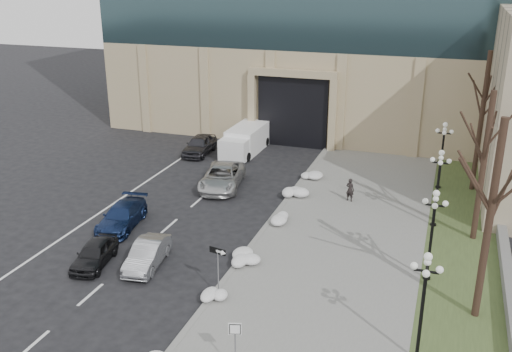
{
  "coord_description": "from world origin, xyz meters",
  "views": [
    {
      "loc": [
        8.41,
        -13.33,
        14.41
      ],
      "look_at": [
        -1.33,
        14.81,
        3.5
      ],
      "focal_mm": 40.0,
      "sensor_mm": 36.0,
      "label": 1
    }
  ],
  "objects_px": {
    "box_truck": "(246,140)",
    "lamppost_d": "(443,146)",
    "lamppost_a": "(424,293)",
    "car_a": "(95,254)",
    "one_way_sign": "(220,257)",
    "lamppost_b": "(433,223)",
    "lamppost_c": "(439,178)",
    "car_b": "(147,254)",
    "car_c": "(122,216)",
    "car_e": "(200,145)",
    "keep_sign": "(235,337)",
    "pedestrian": "(350,190)",
    "car_d": "(222,177)"
  },
  "relations": [
    {
      "from": "car_c",
      "to": "lamppost_c",
      "type": "bearing_deg",
      "value": 10.12
    },
    {
      "from": "one_way_sign",
      "to": "car_b",
      "type": "bearing_deg",
      "value": 174.23
    },
    {
      "from": "car_a",
      "to": "lamppost_a",
      "type": "bearing_deg",
      "value": -19.79
    },
    {
      "from": "car_e",
      "to": "keep_sign",
      "type": "distance_m",
      "value": 27.37
    },
    {
      "from": "car_c",
      "to": "lamppost_d",
      "type": "distance_m",
      "value": 21.52
    },
    {
      "from": "one_way_sign",
      "to": "lamppost_b",
      "type": "distance_m",
      "value": 10.12
    },
    {
      "from": "car_a",
      "to": "keep_sign",
      "type": "relative_size",
      "value": 1.61
    },
    {
      "from": "lamppost_a",
      "to": "lamppost_d",
      "type": "distance_m",
      "value": 19.5
    },
    {
      "from": "one_way_sign",
      "to": "lamppost_c",
      "type": "relative_size",
      "value": 0.51
    },
    {
      "from": "car_a",
      "to": "keep_sign",
      "type": "distance_m",
      "value": 11.4
    },
    {
      "from": "box_truck",
      "to": "lamppost_c",
      "type": "bearing_deg",
      "value": -32.32
    },
    {
      "from": "keep_sign",
      "to": "lamppost_d",
      "type": "bearing_deg",
      "value": 57.02
    },
    {
      "from": "lamppost_c",
      "to": "car_d",
      "type": "bearing_deg",
      "value": 172.29
    },
    {
      "from": "pedestrian",
      "to": "box_truck",
      "type": "relative_size",
      "value": 0.23
    },
    {
      "from": "car_a",
      "to": "car_b",
      "type": "xyz_separation_m",
      "value": [
        2.63,
        0.78,
        0.02
      ]
    },
    {
      "from": "one_way_sign",
      "to": "lamppost_d",
      "type": "relative_size",
      "value": 0.51
    },
    {
      "from": "car_e",
      "to": "pedestrian",
      "type": "relative_size",
      "value": 2.93
    },
    {
      "from": "keep_sign",
      "to": "lamppost_a",
      "type": "distance_m",
      "value": 7.16
    },
    {
      "from": "car_d",
      "to": "car_e",
      "type": "height_order",
      "value": "car_d"
    },
    {
      "from": "car_d",
      "to": "car_a",
      "type": "bearing_deg",
      "value": -109.64
    },
    {
      "from": "lamppost_b",
      "to": "lamppost_d",
      "type": "height_order",
      "value": "same"
    },
    {
      "from": "car_e",
      "to": "one_way_sign",
      "type": "relative_size",
      "value": 1.84
    },
    {
      "from": "box_truck",
      "to": "lamppost_c",
      "type": "xyz_separation_m",
      "value": [
        15.48,
        -10.12,
        2.07
      ]
    },
    {
      "from": "car_b",
      "to": "box_truck",
      "type": "distance_m",
      "value": 19.85
    },
    {
      "from": "box_truck",
      "to": "one_way_sign",
      "type": "distance_m",
      "value": 22.21
    },
    {
      "from": "car_d",
      "to": "box_truck",
      "type": "bearing_deg",
      "value": 88.27
    },
    {
      "from": "pedestrian",
      "to": "car_b",
      "type": "bearing_deg",
      "value": 72.15
    },
    {
      "from": "car_a",
      "to": "lamppost_a",
      "type": "xyz_separation_m",
      "value": [
        16.25,
        -2.58,
        2.45
      ]
    },
    {
      "from": "car_a",
      "to": "pedestrian",
      "type": "distance_m",
      "value": 16.59
    },
    {
      "from": "car_e",
      "to": "lamppost_c",
      "type": "relative_size",
      "value": 0.95
    },
    {
      "from": "lamppost_c",
      "to": "car_c",
      "type": "bearing_deg",
      "value": -160.93
    },
    {
      "from": "lamppost_d",
      "to": "keep_sign",
      "type": "bearing_deg",
      "value": -105.79
    },
    {
      "from": "box_truck",
      "to": "lamppost_b",
      "type": "relative_size",
      "value": 1.38
    },
    {
      "from": "box_truck",
      "to": "lamppost_d",
      "type": "distance_m",
      "value": 16.03
    },
    {
      "from": "car_b",
      "to": "car_c",
      "type": "xyz_separation_m",
      "value": [
        -3.73,
        3.64,
        0.03
      ]
    },
    {
      "from": "car_b",
      "to": "keep_sign",
      "type": "distance_m",
      "value": 9.7
    },
    {
      "from": "keep_sign",
      "to": "lamppost_d",
      "type": "relative_size",
      "value": 0.48
    },
    {
      "from": "car_d",
      "to": "one_way_sign",
      "type": "relative_size",
      "value": 2.27
    },
    {
      "from": "lamppost_b",
      "to": "car_d",
      "type": "bearing_deg",
      "value": 149.37
    },
    {
      "from": "car_d",
      "to": "car_e",
      "type": "xyz_separation_m",
      "value": [
        -4.63,
        6.42,
        -0.0
      ]
    },
    {
      "from": "car_a",
      "to": "one_way_sign",
      "type": "distance_m",
      "value": 7.45
    },
    {
      "from": "one_way_sign",
      "to": "keep_sign",
      "type": "height_order",
      "value": "one_way_sign"
    },
    {
      "from": "car_b",
      "to": "lamppost_c",
      "type": "relative_size",
      "value": 0.82
    },
    {
      "from": "car_a",
      "to": "lamppost_d",
      "type": "distance_m",
      "value": 23.59
    },
    {
      "from": "pedestrian",
      "to": "keep_sign",
      "type": "height_order",
      "value": "keep_sign"
    },
    {
      "from": "car_b",
      "to": "lamppost_c",
      "type": "bearing_deg",
      "value": 26.77
    },
    {
      "from": "car_b",
      "to": "box_truck",
      "type": "height_order",
      "value": "box_truck"
    },
    {
      "from": "car_c",
      "to": "one_way_sign",
      "type": "bearing_deg",
      "value": -40.18
    },
    {
      "from": "car_d",
      "to": "lamppost_b",
      "type": "height_order",
      "value": "lamppost_b"
    },
    {
      "from": "lamppost_b",
      "to": "lamppost_c",
      "type": "distance_m",
      "value": 6.5
    }
  ]
}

